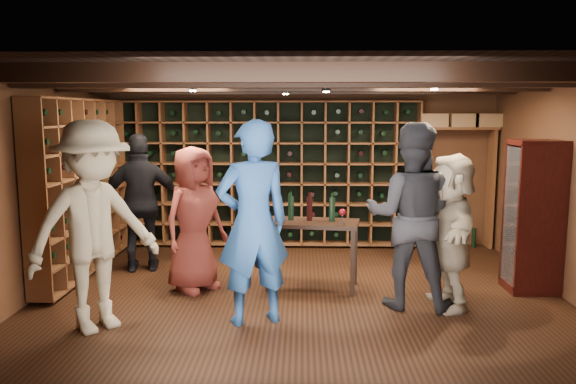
{
  "coord_description": "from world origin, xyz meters",
  "views": [
    {
      "loc": [
        0.02,
        -6.3,
        2.1
      ],
      "look_at": [
        -0.15,
        0.2,
        1.17
      ],
      "focal_mm": 35.0,
      "sensor_mm": 36.0,
      "label": 1
    }
  ],
  "objects_px": {
    "man_blue_shirt": "(253,223)",
    "guest_beige": "(450,231)",
    "guest_red_floral": "(194,219)",
    "display_cabinet": "(533,219)",
    "tasting_table": "(312,229)",
    "guest_khaki": "(94,227)",
    "guest_woman_black": "(142,203)",
    "man_grey_suit": "(410,216)"
  },
  "relations": [
    {
      "from": "man_blue_shirt",
      "to": "guest_beige",
      "type": "relative_size",
      "value": 1.22
    },
    {
      "from": "man_blue_shirt",
      "to": "guest_red_floral",
      "type": "distance_m",
      "value": 1.3
    },
    {
      "from": "display_cabinet",
      "to": "tasting_table",
      "type": "bearing_deg",
      "value": 179.36
    },
    {
      "from": "man_blue_shirt",
      "to": "guest_khaki",
      "type": "bearing_deg",
      "value": -13.3
    },
    {
      "from": "man_blue_shirt",
      "to": "guest_woman_black",
      "type": "bearing_deg",
      "value": -69.65
    },
    {
      "from": "guest_khaki",
      "to": "tasting_table",
      "type": "bearing_deg",
      "value": -13.32
    },
    {
      "from": "guest_red_floral",
      "to": "guest_woman_black",
      "type": "xyz_separation_m",
      "value": [
        -0.84,
        0.78,
        0.06
      ]
    },
    {
      "from": "display_cabinet",
      "to": "guest_woman_black",
      "type": "distance_m",
      "value": 4.86
    },
    {
      "from": "tasting_table",
      "to": "man_blue_shirt",
      "type": "bearing_deg",
      "value": -109.63
    },
    {
      "from": "man_blue_shirt",
      "to": "display_cabinet",
      "type": "bearing_deg",
      "value": 177.33
    },
    {
      "from": "guest_woman_black",
      "to": "tasting_table",
      "type": "distance_m",
      "value": 2.34
    },
    {
      "from": "guest_red_floral",
      "to": "guest_khaki",
      "type": "distance_m",
      "value": 1.45
    },
    {
      "from": "guest_woman_black",
      "to": "tasting_table",
      "type": "relative_size",
      "value": 1.58
    },
    {
      "from": "guest_woman_black",
      "to": "guest_beige",
      "type": "distance_m",
      "value": 3.92
    },
    {
      "from": "man_grey_suit",
      "to": "guest_khaki",
      "type": "relative_size",
      "value": 0.98
    },
    {
      "from": "display_cabinet",
      "to": "man_grey_suit",
      "type": "height_order",
      "value": "man_grey_suit"
    },
    {
      "from": "guest_khaki",
      "to": "man_blue_shirt",
      "type": "bearing_deg",
      "value": -37.43
    },
    {
      "from": "man_blue_shirt",
      "to": "guest_khaki",
      "type": "relative_size",
      "value": 1.0
    },
    {
      "from": "guest_khaki",
      "to": "tasting_table",
      "type": "relative_size",
      "value": 1.77
    },
    {
      "from": "display_cabinet",
      "to": "guest_red_floral",
      "type": "xyz_separation_m",
      "value": [
        -3.96,
        -0.06,
        -0.0
      ]
    },
    {
      "from": "display_cabinet",
      "to": "man_grey_suit",
      "type": "relative_size",
      "value": 0.88
    },
    {
      "from": "guest_beige",
      "to": "man_blue_shirt",
      "type": "bearing_deg",
      "value": -78.33
    },
    {
      "from": "guest_woman_black",
      "to": "tasting_table",
      "type": "xyz_separation_m",
      "value": [
        2.23,
        -0.69,
        -0.18
      ]
    },
    {
      "from": "guest_red_floral",
      "to": "tasting_table",
      "type": "relative_size",
      "value": 1.48
    },
    {
      "from": "man_grey_suit",
      "to": "guest_red_floral",
      "type": "height_order",
      "value": "man_grey_suit"
    },
    {
      "from": "man_blue_shirt",
      "to": "guest_red_floral",
      "type": "bearing_deg",
      "value": -74.27
    },
    {
      "from": "guest_red_floral",
      "to": "guest_woman_black",
      "type": "relative_size",
      "value": 0.94
    },
    {
      "from": "man_grey_suit",
      "to": "guest_beige",
      "type": "distance_m",
      "value": 0.46
    },
    {
      "from": "man_grey_suit",
      "to": "tasting_table",
      "type": "xyz_separation_m",
      "value": [
        -1.04,
        0.6,
        -0.27
      ]
    },
    {
      "from": "man_grey_suit",
      "to": "tasting_table",
      "type": "bearing_deg",
      "value": -17.61
    },
    {
      "from": "man_grey_suit",
      "to": "guest_red_floral",
      "type": "xyz_separation_m",
      "value": [
        -2.42,
        0.51,
        -0.14
      ]
    },
    {
      "from": "guest_khaki",
      "to": "guest_red_floral",
      "type": "bearing_deg",
      "value": 14.3
    },
    {
      "from": "guest_beige",
      "to": "tasting_table",
      "type": "relative_size",
      "value": 1.45
    },
    {
      "from": "display_cabinet",
      "to": "guest_beige",
      "type": "xyz_separation_m",
      "value": [
        -1.1,
        -0.57,
        -0.02
      ]
    },
    {
      "from": "display_cabinet",
      "to": "guest_khaki",
      "type": "height_order",
      "value": "guest_khaki"
    },
    {
      "from": "guest_red_floral",
      "to": "man_grey_suit",
      "type": "bearing_deg",
      "value": -62.63
    },
    {
      "from": "display_cabinet",
      "to": "guest_beige",
      "type": "relative_size",
      "value": 1.05
    },
    {
      "from": "man_grey_suit",
      "to": "guest_khaki",
      "type": "bearing_deg",
      "value": 25.73
    },
    {
      "from": "man_grey_suit",
      "to": "guest_red_floral",
      "type": "bearing_deg",
      "value": 0.63
    },
    {
      "from": "tasting_table",
      "to": "man_grey_suit",
      "type": "bearing_deg",
      "value": -21.48
    },
    {
      "from": "guest_woman_black",
      "to": "guest_beige",
      "type": "height_order",
      "value": "guest_woman_black"
    },
    {
      "from": "guest_woman_black",
      "to": "display_cabinet",
      "type": "bearing_deg",
      "value": 159.27
    }
  ]
}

